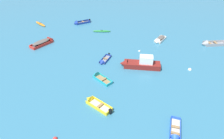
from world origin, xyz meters
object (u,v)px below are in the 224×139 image
at_px(kayak_green_distant_center, 102,31).
at_px(motor_launch_maroon_far_right, 140,63).
at_px(rowboat_turquoise_cluster_outer, 98,77).
at_px(rowboat_grey_near_right, 209,44).
at_px(kayak_orange_foreground_center, 40,24).
at_px(rowboat_deep_blue_back_row_center, 79,23).
at_px(rowboat_deep_blue_far_left, 103,61).
at_px(rowboat_white_far_back, 159,40).
at_px(mooring_buoy_central, 139,51).
at_px(mooring_buoy_between_boats_left, 190,70).
at_px(rowboat_blue_near_left, 175,135).
at_px(rowboat_yellow_back_row_right, 94,102).
at_px(mooring_buoy_midfield, 55,139).
at_px(rowboat_red_midfield_left, 45,42).

bearing_deg(kayak_green_distant_center, motor_launch_maroon_far_right, -63.14).
relative_size(rowboat_turquoise_cluster_outer, rowboat_grey_near_right, 0.66).
height_order(kayak_green_distant_center, kayak_orange_foreground_center, kayak_orange_foreground_center).
relative_size(rowboat_turquoise_cluster_outer, rowboat_deep_blue_back_row_center, 0.78).
bearing_deg(rowboat_deep_blue_far_left, rowboat_white_far_back, 38.05).
xyz_separation_m(rowboat_turquoise_cluster_outer, rowboat_grey_near_right, (16.36, 9.11, 0.06)).
bearing_deg(rowboat_deep_blue_far_left, mooring_buoy_central, 32.52).
bearing_deg(mooring_buoy_between_boats_left, rowboat_turquoise_cluster_outer, -169.70).
bearing_deg(motor_launch_maroon_far_right, kayak_green_distant_center, 116.86).
xyz_separation_m(rowboat_blue_near_left, rowboat_yellow_back_row_right, (-7.13, 3.53, 0.02)).
distance_m(rowboat_yellow_back_row_right, mooring_buoy_midfield, 4.99).
bearing_deg(kayak_green_distant_center, rowboat_yellow_back_row_right, -88.02).
xyz_separation_m(rowboat_grey_near_right, mooring_buoy_between_boats_left, (-5.04, -7.05, -0.20)).
distance_m(rowboat_deep_blue_far_left, kayak_orange_foreground_center, 18.74).
distance_m(rowboat_red_midfield_left, kayak_orange_foreground_center, 8.78).
relative_size(rowboat_grey_near_right, rowboat_deep_blue_back_row_center, 1.18).
bearing_deg(rowboat_yellow_back_row_right, rowboat_white_far_back, 58.41).
xyz_separation_m(kayak_green_distant_center, rowboat_grey_near_right, (17.04, -4.62, 0.05)).
bearing_deg(rowboat_red_midfield_left, rowboat_blue_near_left, -45.68).
bearing_deg(rowboat_red_midfield_left, kayak_orange_foreground_center, 114.02).
bearing_deg(rowboat_yellow_back_row_right, rowboat_red_midfield_left, 124.89).
distance_m(rowboat_blue_near_left, mooring_buoy_midfield, 9.87).
xyz_separation_m(rowboat_blue_near_left, rowboat_red_midfield_left, (-16.31, 16.71, 0.17)).
distance_m(motor_launch_maroon_far_right, mooring_buoy_midfield, 13.49).
height_order(rowboat_yellow_back_row_right, mooring_buoy_midfield, rowboat_yellow_back_row_right).
relative_size(motor_launch_maroon_far_right, mooring_buoy_midfield, 13.22).
bearing_deg(rowboat_yellow_back_row_right, mooring_buoy_midfield, -123.02).
bearing_deg(mooring_buoy_between_boats_left, mooring_buoy_midfield, -143.10).
height_order(rowboat_turquoise_cluster_outer, rowboat_deep_blue_back_row_center, rowboat_deep_blue_back_row_center).
height_order(rowboat_blue_near_left, rowboat_grey_near_right, rowboat_grey_near_right).
height_order(kayak_green_distant_center, mooring_buoy_central, kayak_green_distant_center).
relative_size(rowboat_white_far_back, rowboat_deep_blue_back_row_center, 0.89).
relative_size(motor_launch_maroon_far_right, rowboat_white_far_back, 1.72).
height_order(rowboat_blue_near_left, mooring_buoy_between_boats_left, rowboat_blue_near_left).
xyz_separation_m(rowboat_white_far_back, mooring_buoy_central, (-3.48, -3.46, -0.27)).
relative_size(rowboat_blue_near_left, rowboat_turquoise_cluster_outer, 1.07).
bearing_deg(kayak_green_distant_center, rowboat_deep_blue_far_left, -84.45).
distance_m(kayak_green_distant_center, mooring_buoy_between_boats_left, 16.74).
bearing_deg(rowboat_white_far_back, motor_launch_maroon_far_right, -116.58).
height_order(rowboat_deep_blue_back_row_center, mooring_buoy_between_boats_left, rowboat_deep_blue_back_row_center).
relative_size(rowboat_turquoise_cluster_outer, mooring_buoy_central, 8.14).
bearing_deg(rowboat_turquoise_cluster_outer, mooring_buoy_between_boats_left, 10.30).
xyz_separation_m(rowboat_deep_blue_far_left, rowboat_red_midfield_left, (-9.56, 5.35, 0.20)).
bearing_deg(rowboat_grey_near_right, rowboat_deep_blue_far_left, -160.66).
distance_m(kayak_green_distant_center, rowboat_grey_near_right, 17.66).
height_order(kayak_green_distant_center, rowboat_turquoise_cluster_outer, rowboat_turquoise_cluster_outer).
relative_size(rowboat_white_far_back, mooring_buoy_midfield, 7.69).
bearing_deg(rowboat_red_midfield_left, rowboat_yellow_back_row_right, -55.11).
relative_size(mooring_buoy_midfield, mooring_buoy_central, 1.21).
relative_size(rowboat_deep_blue_far_left, mooring_buoy_midfield, 7.17).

